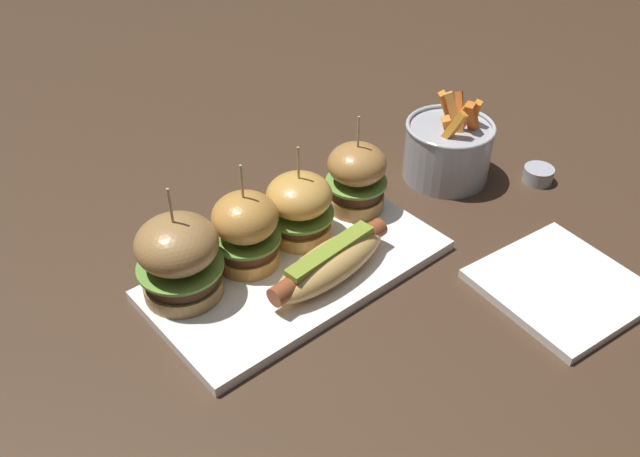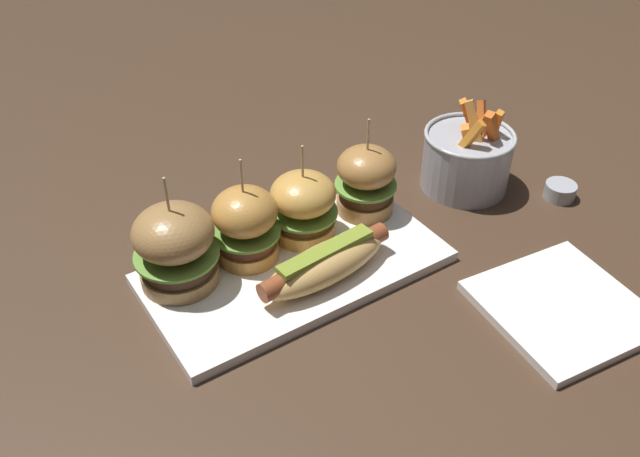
% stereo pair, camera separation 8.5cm
% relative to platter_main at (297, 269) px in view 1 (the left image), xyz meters
% --- Properties ---
extents(ground_plane, '(3.00, 3.00, 0.00)m').
position_rel_platter_main_xyz_m(ground_plane, '(0.00, 0.00, -0.01)').
color(ground_plane, '#422D1E').
extents(platter_main, '(0.38, 0.19, 0.01)m').
position_rel_platter_main_xyz_m(platter_main, '(0.00, 0.00, 0.00)').
color(platter_main, white).
rests_on(platter_main, ground).
extents(hot_dog, '(0.19, 0.07, 0.05)m').
position_rel_platter_main_xyz_m(hot_dog, '(0.02, -0.04, 0.03)').
color(hot_dog, '#DEAC5E').
rests_on(hot_dog, platter_main).
extents(slider_far_left, '(0.10, 0.10, 0.15)m').
position_rel_platter_main_xyz_m(slider_far_left, '(-0.13, 0.05, 0.06)').
color(slider_far_left, '#9F7542').
rests_on(slider_far_left, platter_main).
extents(slider_center_left, '(0.09, 0.09, 0.14)m').
position_rel_platter_main_xyz_m(slider_center_left, '(-0.04, 0.05, 0.06)').
color(slider_center_left, '#C1863D').
rests_on(slider_center_left, platter_main).
extents(slider_center_right, '(0.09, 0.09, 0.14)m').
position_rel_platter_main_xyz_m(slider_center_right, '(0.04, 0.05, 0.05)').
color(slider_center_right, gold).
rests_on(slider_center_right, platter_main).
extents(slider_far_right, '(0.09, 0.09, 0.14)m').
position_rel_platter_main_xyz_m(slider_far_right, '(0.14, 0.05, 0.06)').
color(slider_far_right, '#AB773D').
rests_on(slider_far_right, platter_main).
extents(fries_bucket, '(0.13, 0.13, 0.14)m').
position_rel_platter_main_xyz_m(fries_bucket, '(0.32, 0.03, 0.04)').
color(fries_bucket, '#A8AAB2').
rests_on(fries_bucket, ground).
extents(sauce_ramekin, '(0.05, 0.05, 0.02)m').
position_rel_platter_main_xyz_m(sauce_ramekin, '(0.41, -0.07, 0.01)').
color(sauce_ramekin, '#A8AAB2').
rests_on(sauce_ramekin, ground).
extents(side_plate, '(0.20, 0.20, 0.01)m').
position_rel_platter_main_xyz_m(side_plate, '(0.23, -0.24, -0.00)').
color(side_plate, white).
rests_on(side_plate, ground).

